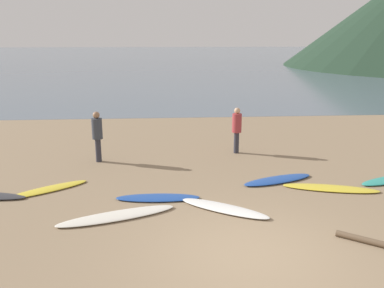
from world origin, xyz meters
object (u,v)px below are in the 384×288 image
object	(u,v)px
surfboard_2	(48,189)
surfboard_5	(224,208)
surfboard_4	(158,198)
person_1	(237,126)
surfboard_7	(331,188)
surfboard_6	(278,180)
surfboard_3	(117,216)
person_0	(97,132)

from	to	relation	value
surfboard_2	surfboard_5	bearing A→B (deg)	-53.60
surfboard_4	person_1	world-z (taller)	person_1
surfboard_5	person_1	xyz separation A→B (m)	(1.09, 4.62, 0.87)
person_1	surfboard_2	bearing A→B (deg)	132.23
surfboard_7	surfboard_4	bearing A→B (deg)	-160.82
surfboard_4	surfboard_7	bearing A→B (deg)	6.54
surfboard_2	surfboard_6	xyz separation A→B (m)	(6.11, 0.25, 0.01)
surfboard_3	person_0	size ratio (longest dim) A/B	1.65
surfboard_5	surfboard_6	xyz separation A→B (m)	(1.75, 1.80, -0.00)
surfboard_4	person_1	distance (m)	4.74
surfboard_2	person_0	world-z (taller)	person_0
surfboard_6	person_1	size ratio (longest dim) A/B	1.37
surfboard_3	person_0	world-z (taller)	person_0
surfboard_5	surfboard_7	bearing A→B (deg)	53.82
surfboard_2	surfboard_3	size ratio (longest dim) A/B	0.79
surfboard_3	person_1	size ratio (longest dim) A/B	1.71
surfboard_6	person_1	world-z (taller)	person_1
surfboard_5	person_0	size ratio (longest dim) A/B	1.38
person_1	person_0	bearing A→B (deg)	111.10
surfboard_4	person_0	size ratio (longest dim) A/B	1.28
surfboard_3	surfboard_4	size ratio (longest dim) A/B	1.29
person_1	surfboard_6	bearing A→B (deg)	-154.05
person_1	surfboard_3	bearing A→B (deg)	156.84
surfboard_3	person_1	bearing A→B (deg)	34.97
surfboard_7	person_1	world-z (taller)	person_1
surfboard_2	surfboard_3	bearing A→B (deg)	-76.28
surfboard_5	person_0	bearing A→B (deg)	164.31
surfboard_3	surfboard_7	bearing A→B (deg)	-5.43
surfboard_2	person_0	size ratio (longest dim) A/B	1.31
person_0	person_1	xyz separation A→B (m)	(4.50, 0.66, -0.03)
surfboard_5	surfboard_6	world-z (taller)	surfboard_5
surfboard_6	surfboard_7	world-z (taller)	surfboard_6
surfboard_3	surfboard_5	xyz separation A→B (m)	(2.41, 0.22, 0.01)
surfboard_5	surfboard_6	size ratio (longest dim) A/B	1.03
surfboard_7	person_0	size ratio (longest dim) A/B	1.52
surfboard_3	surfboard_7	distance (m)	5.52
surfboard_3	surfboard_6	size ratio (longest dim) A/B	1.24
surfboard_4	person_1	bearing A→B (deg)	58.26
person_1	surfboard_5	bearing A→B (deg)	179.47
surfboard_2	surfboard_5	size ratio (longest dim) A/B	0.95
person_0	surfboard_7	bearing A→B (deg)	53.05
person_1	surfboard_4	bearing A→B (deg)	158.61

